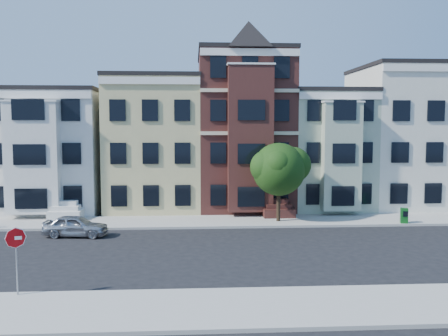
{
  "coord_description": "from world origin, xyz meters",
  "views": [
    {
      "loc": [
        -3.96,
        -25.21,
        6.58
      ],
      "look_at": [
        -2.3,
        2.27,
        4.2
      ],
      "focal_mm": 40.0,
      "sensor_mm": 36.0,
      "label": 1
    }
  ],
  "objects": [
    {
      "name": "newspaper_box",
      "position": [
        9.8,
        6.32,
        0.65
      ],
      "size": [
        0.53,
        0.49,
        1.0
      ],
      "primitive_type": "cube",
      "rotation": [
        0.0,
        0.0,
        -0.22
      ],
      "color": "#105219",
      "rests_on": "far_sidewalk"
    },
    {
      "name": "stop_sign",
      "position": [
        -10.68,
        -6.3,
        1.61
      ],
      "size": [
        0.81,
        0.31,
        2.92
      ],
      "primitive_type": null,
      "rotation": [
        0.0,
        0.0,
        0.25
      ],
      "color": "#A50609",
      "rests_on": "near_sidewalk"
    },
    {
      "name": "house_cream",
      "position": [
        13.5,
        14.5,
        5.5
      ],
      "size": [
        8.0,
        9.0,
        11.0
      ],
      "primitive_type": "cube",
      "color": "silver",
      "rests_on": "ground"
    },
    {
      "name": "ground",
      "position": [
        0.0,
        0.0,
        0.0
      ],
      "size": [
        120.0,
        120.0,
        0.0
      ],
      "primitive_type": "plane",
      "color": "black"
    },
    {
      "name": "house_white",
      "position": [
        -15.0,
        14.5,
        4.5
      ],
      "size": [
        8.0,
        9.0,
        9.0
      ],
      "primitive_type": "cube",
      "color": "silver",
      "rests_on": "ground"
    },
    {
      "name": "house_green",
      "position": [
        6.5,
        14.5,
        4.5
      ],
      "size": [
        6.0,
        9.0,
        9.0
      ],
      "primitive_type": "cube",
      "color": "#9FAE93",
      "rests_on": "ground"
    },
    {
      "name": "house_yellow",
      "position": [
        -7.0,
        14.5,
        5.0
      ],
      "size": [
        7.0,
        9.0,
        10.0
      ],
      "primitive_type": "cube",
      "color": "#CABC7D",
      "rests_on": "ground"
    },
    {
      "name": "parked_car",
      "position": [
        -10.96,
        4.29,
        0.64
      ],
      "size": [
        3.91,
        1.91,
        1.29
      ],
      "primitive_type": "imported",
      "rotation": [
        0.0,
        0.0,
        1.47
      ],
      "color": "#A5A8AE",
      "rests_on": "ground"
    },
    {
      "name": "house_brown",
      "position": [
        0.0,
        14.5,
        6.0
      ],
      "size": [
        7.0,
        9.0,
        12.0
      ],
      "primitive_type": "cube",
      "color": "#3F1C17",
      "rests_on": "ground"
    },
    {
      "name": "far_sidewalk",
      "position": [
        0.0,
        8.0,
        0.07
      ],
      "size": [
        60.0,
        4.0,
        0.15
      ],
      "primitive_type": "cube",
      "color": "#9E9B93",
      "rests_on": "ground"
    },
    {
      "name": "street_tree",
      "position": [
        1.68,
        7.57,
        3.39
      ],
      "size": [
        6.29,
        6.29,
        6.49
      ],
      "primitive_type": null,
      "rotation": [
        0.0,
        0.0,
        -0.14
      ],
      "color": "#1F4810",
      "rests_on": "far_sidewalk"
    },
    {
      "name": "near_sidewalk",
      "position": [
        0.0,
        -8.0,
        0.07
      ],
      "size": [
        60.0,
        4.0,
        0.15
      ],
      "primitive_type": "cube",
      "color": "#9E9B93",
      "rests_on": "ground"
    }
  ]
}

